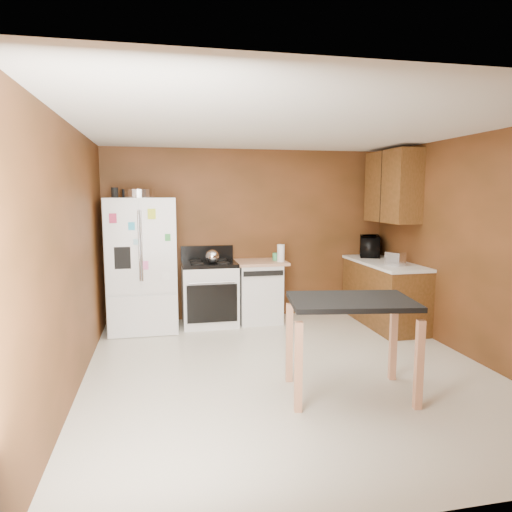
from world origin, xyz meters
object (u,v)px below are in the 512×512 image
object	(u,v)px
roasting_pan	(138,194)
island	(351,315)
pen_cup	(115,193)
dishwasher	(259,291)
microwave	(369,247)
paper_towel	(281,253)
kettle	(212,257)
green_canister	(276,257)
toaster	(395,259)
gas_range	(210,292)
refrigerator	(142,265)

from	to	relation	value
roasting_pan	island	distance (m)	3.37
pen_cup	dishwasher	distance (m)	2.41
microwave	island	size ratio (longest dim) A/B	0.44
paper_towel	island	world-z (taller)	paper_towel
kettle	green_canister	size ratio (longest dim) A/B	1.77
roasting_pan	kettle	distance (m)	1.30
toaster	dishwasher	world-z (taller)	toaster
toaster	island	xyz separation A→B (m)	(-1.39, -1.76, -0.23)
pen_cup	kettle	bearing A→B (deg)	0.83
pen_cup	toaster	size ratio (longest dim) A/B	0.55
green_canister	gas_range	xyz separation A→B (m)	(-0.98, -0.04, -0.48)
toaster	dishwasher	size ratio (longest dim) A/B	0.27
gas_range	dishwasher	xyz separation A→B (m)	(0.72, 0.02, -0.01)
toaster	gas_range	world-z (taller)	gas_range
roasting_pan	pen_cup	world-z (taller)	pen_cup
paper_towel	gas_range	distance (m)	1.16
refrigerator	dishwasher	bearing A→B (deg)	2.99
gas_range	island	size ratio (longest dim) A/B	0.92
dishwasher	kettle	bearing A→B (deg)	-166.67
microwave	gas_range	bearing A→B (deg)	115.48
paper_towel	island	xyz separation A→B (m)	(0.00, -2.47, -0.26)
pen_cup	microwave	distance (m)	3.80
microwave	dishwasher	world-z (taller)	microwave
dishwasher	microwave	bearing A→B (deg)	2.61
paper_towel	microwave	distance (m)	1.47
microwave	island	world-z (taller)	microwave
gas_range	green_canister	bearing A→B (deg)	2.07
toaster	gas_range	bearing A→B (deg)	138.26
microwave	dishwasher	bearing A→B (deg)	115.67
roasting_pan	refrigerator	bearing A→B (deg)	6.38
pen_cup	microwave	world-z (taller)	pen_cup
paper_towel	island	distance (m)	2.49
roasting_pan	pen_cup	size ratio (longest dim) A/B	3.35
roasting_pan	green_canister	xyz separation A→B (m)	(1.92, 0.10, -0.91)
green_canister	island	world-z (taller)	green_canister
microwave	roasting_pan	bearing A→B (deg)	115.89
refrigerator	roasting_pan	bearing A→B (deg)	-173.62
microwave	gas_range	size ratio (longest dim) A/B	0.48
pen_cup	gas_range	world-z (taller)	pen_cup
dishwasher	roasting_pan	bearing A→B (deg)	-176.95
microwave	gas_range	distance (m)	2.55
dishwasher	island	xyz separation A→B (m)	(0.30, -2.59, 0.30)
roasting_pan	island	world-z (taller)	roasting_pan
gas_range	dishwasher	distance (m)	0.72
pen_cup	refrigerator	distance (m)	1.02
microwave	refrigerator	xyz separation A→B (m)	(-3.39, -0.16, -0.14)
pen_cup	toaster	bearing A→B (deg)	-10.18
toaster	microwave	distance (m)	0.92
roasting_pan	gas_range	distance (m)	1.68
roasting_pan	island	bearing A→B (deg)	-51.94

